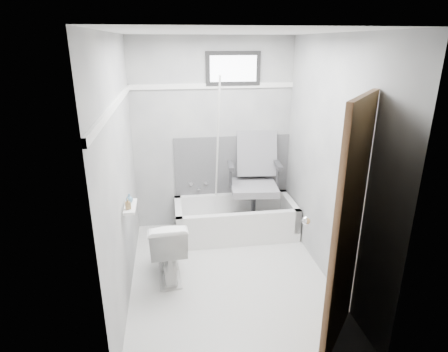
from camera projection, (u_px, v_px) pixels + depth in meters
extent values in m
plane|color=silver|center=(229.00, 277.00, 3.92)|extent=(2.60, 2.60, 0.00)
plane|color=silver|center=(230.00, 32.00, 3.11)|extent=(2.60, 2.60, 0.00)
cube|color=slate|center=(213.00, 136.00, 4.72)|extent=(2.00, 0.02, 2.40)
cube|color=slate|center=(264.00, 235.00, 2.30)|extent=(2.00, 0.02, 2.40)
cube|color=slate|center=(120.00, 174.00, 3.37)|extent=(0.02, 2.60, 2.40)
cube|color=slate|center=(330.00, 164.00, 3.65)|extent=(0.02, 2.60, 2.40)
imported|color=white|center=(168.00, 247.00, 3.84)|extent=(0.42, 0.70, 0.67)
cube|color=#4C4C4F|center=(232.00, 165.00, 4.88)|extent=(1.50, 0.02, 0.78)
cube|color=white|center=(212.00, 86.00, 4.50)|extent=(2.00, 0.02, 0.06)
cube|color=white|center=(115.00, 105.00, 3.16)|extent=(0.02, 2.60, 0.06)
cylinder|color=silver|center=(217.00, 153.00, 4.55)|extent=(0.02, 0.55, 1.88)
cube|color=white|center=(130.00, 207.00, 3.42)|extent=(0.10, 0.32, 0.02)
imported|color=olive|center=(128.00, 204.00, 3.32)|extent=(0.06, 0.06, 0.10)
imported|color=slate|center=(129.00, 198.00, 3.46)|extent=(0.09, 0.09, 0.08)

